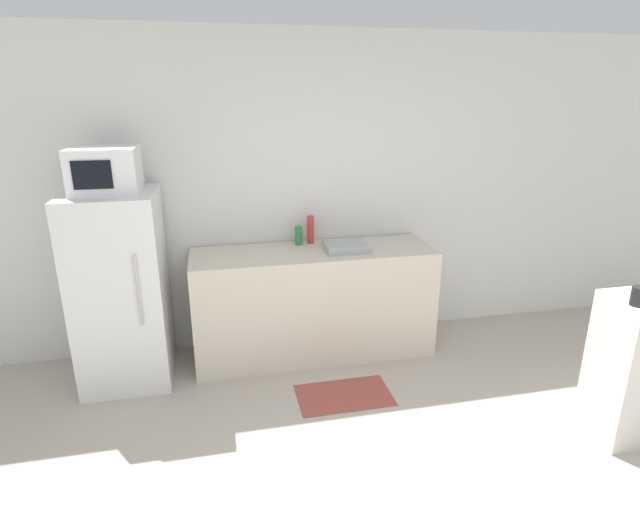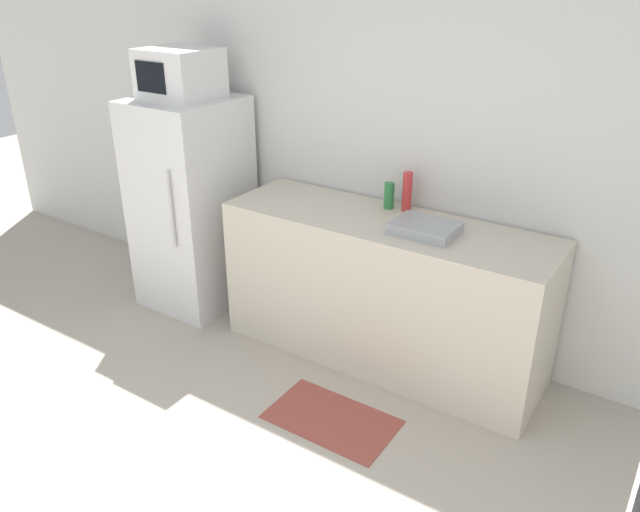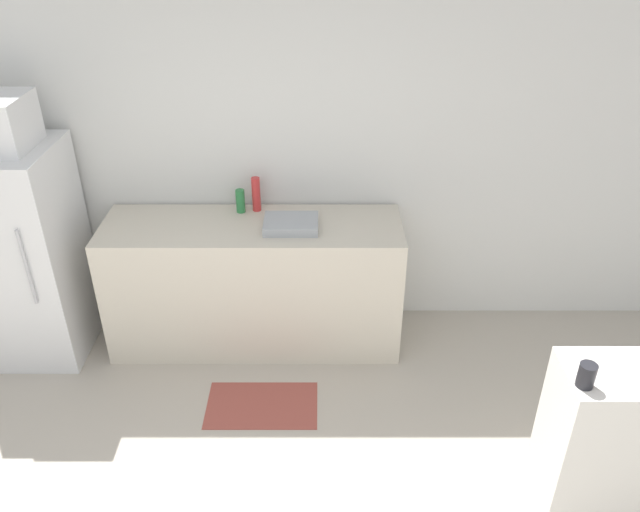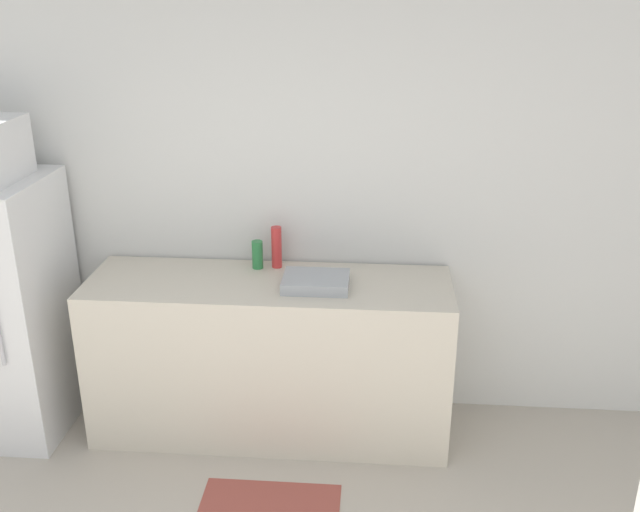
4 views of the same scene
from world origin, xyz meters
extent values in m
cube|color=silver|center=(0.00, 2.70, 1.30)|extent=(8.00, 0.06, 2.60)
cube|color=silver|center=(-1.35, 2.28, 0.73)|extent=(0.63, 0.67, 1.45)
cube|color=beige|center=(0.12, 2.35, 0.45)|extent=(1.95, 0.60, 0.91)
cube|color=#9EA3A8|center=(0.38, 2.30, 0.94)|extent=(0.34, 0.26, 0.06)
cylinder|color=red|center=(0.14, 2.56, 1.02)|extent=(0.06, 0.06, 0.24)
cylinder|color=#2D7F42|center=(0.03, 2.54, 0.99)|extent=(0.06, 0.06, 0.16)
cube|color=#99473D|center=(0.20, 1.65, 0.00)|extent=(0.69, 0.41, 0.01)
camera|label=1|loc=(-0.64, -1.39, 2.11)|focal=28.00mm
camera|label=2|loc=(1.63, -0.61, 2.23)|focal=35.00mm
camera|label=3|loc=(0.56, -1.22, 2.77)|focal=35.00mm
camera|label=4|loc=(0.67, -1.09, 2.42)|focal=40.00mm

